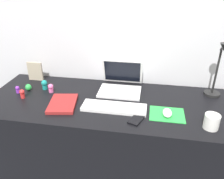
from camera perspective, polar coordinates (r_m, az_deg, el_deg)
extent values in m
plane|color=#474C56|center=(2.03, -0.64, -21.38)|extent=(6.00, 6.00, 0.00)
cube|color=silver|center=(1.88, 1.29, 2.41)|extent=(2.89, 0.05, 1.47)
cube|color=black|center=(1.77, -0.71, -13.37)|extent=(1.69, 0.66, 0.74)
cube|color=white|center=(1.66, 1.91, -0.55)|extent=(0.30, 0.21, 0.01)
cube|color=white|center=(1.74, 2.59, 4.46)|extent=(0.30, 0.07, 0.19)
cube|color=black|center=(1.73, 2.57, 4.44)|extent=(0.27, 0.05, 0.17)
cube|color=white|center=(1.46, 0.51, -4.50)|extent=(0.41, 0.13, 0.02)
cube|color=green|center=(1.45, 13.49, -6.01)|extent=(0.21, 0.17, 0.00)
ellipsoid|color=white|center=(1.43, 13.57, -5.64)|extent=(0.06, 0.10, 0.03)
cube|color=black|center=(1.37, 6.19, -7.28)|extent=(0.11, 0.14, 0.01)
cylinder|color=black|center=(1.78, 23.54, -0.93)|extent=(0.11, 0.11, 0.02)
cylinder|color=black|center=(1.71, 24.58, 4.18)|extent=(0.01, 0.01, 0.33)
cylinder|color=black|center=(1.64, 25.93, 9.36)|extent=(0.01, 0.09, 0.06)
cube|color=maroon|center=(1.54, -12.14, -3.43)|extent=(0.21, 0.27, 0.02)
cube|color=#B2A58C|center=(1.93, -18.54, 4.31)|extent=(0.12, 0.02, 0.15)
cylinder|color=white|center=(1.39, 23.52, -7.31)|extent=(0.08, 0.08, 0.09)
cylinder|color=red|center=(1.70, -21.31, -1.48)|extent=(0.03, 0.03, 0.03)
sphere|color=red|center=(1.69, -21.48, -0.57)|extent=(0.03, 0.03, 0.03)
cylinder|color=teal|center=(1.78, -16.35, 0.56)|extent=(0.04, 0.04, 0.03)
sphere|color=teal|center=(1.76, -16.49, 1.56)|extent=(0.04, 0.04, 0.04)
ellipsoid|color=green|center=(1.79, -20.06, 0.51)|extent=(0.04, 0.04, 0.05)
cylinder|color=purple|center=(1.79, -22.31, -0.38)|extent=(0.03, 0.03, 0.03)
sphere|color=purple|center=(1.78, -22.46, 0.35)|extent=(0.03, 0.03, 0.03)
cylinder|color=pink|center=(1.72, -14.89, -0.19)|extent=(0.03, 0.03, 0.03)
sphere|color=pink|center=(1.71, -15.01, 0.72)|extent=(0.04, 0.04, 0.04)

